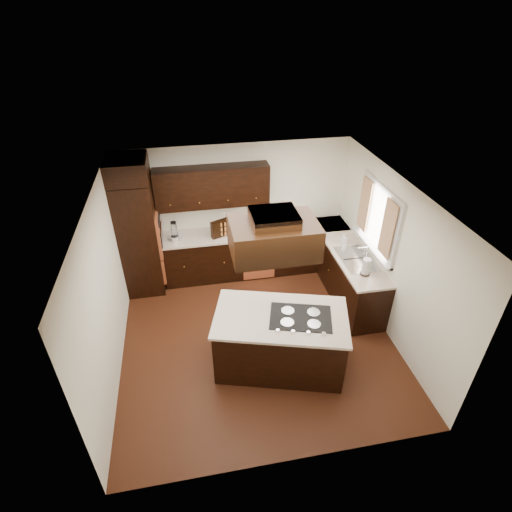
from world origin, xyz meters
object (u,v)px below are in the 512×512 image
oven_column (140,237)px  spice_rack (221,228)px  island (280,341)px  range_hood (274,238)px

oven_column → spice_rack: (1.44, 0.02, 0.02)m
island → spice_rack: spice_rack is taller
range_hood → spice_rack: 2.55m
oven_column → range_hood: 3.13m
oven_column → spice_rack: 1.44m
oven_column → range_hood: size_ratio=2.02×
oven_column → range_hood: range_hood is taller
island → spice_rack: bearing=119.5°
spice_rack → island: bearing=-100.7°
range_hood → spice_rack: (-0.43, 2.27, -1.08)m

